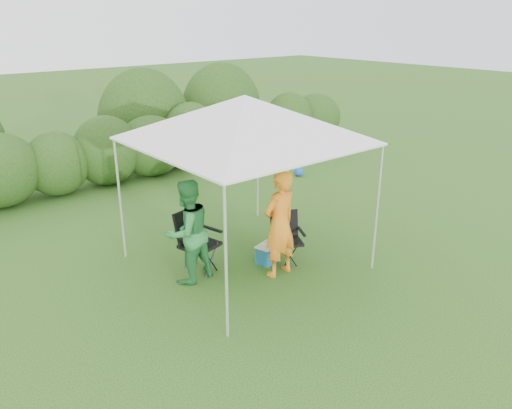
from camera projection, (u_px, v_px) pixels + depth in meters
ground at (265, 273)px, 8.18m from camera, size 70.00×70.00×0.00m
hedge at (111, 151)px, 12.29m from camera, size 16.30×1.53×1.80m
canopy at (245, 119)px, 7.67m from camera, size 3.10×3.10×2.83m
chair_right at (286, 234)px, 8.46m from camera, size 0.66×0.64×0.86m
chair_left at (195, 237)px, 8.14m from camera, size 0.72×0.68×1.01m
man at (280, 224)px, 7.85m from camera, size 0.67×0.47×1.76m
woman at (188, 232)px, 7.68m from camera, size 0.88×0.73×1.67m
cooler at (268, 253)px, 8.48m from camera, size 0.45×0.37×0.32m
bottle at (272, 238)px, 8.39m from camera, size 0.07×0.07×0.25m
lawn_toy at (289, 171)px, 13.07m from camera, size 0.60×0.50×0.30m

